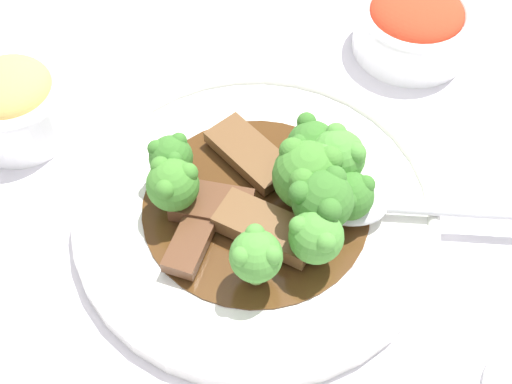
{
  "coord_description": "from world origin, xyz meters",
  "views": [
    {
      "loc": [
        -0.25,
        -0.18,
        0.46
      ],
      "look_at": [
        0.0,
        0.0,
        0.03
      ],
      "focal_mm": 50.0,
      "sensor_mm": 36.0,
      "label": 1
    }
  ],
  "objects": [
    {
      "name": "beef_strip_3",
      "position": [
        -0.06,
        0.01,
        0.02
      ],
      "size": [
        0.05,
        0.04,
        0.01
      ],
      "color": "#56331E",
      "rests_on": "main_plate"
    },
    {
      "name": "broccoli_floret_5",
      "position": [
        0.03,
        -0.03,
        0.05
      ],
      "size": [
        0.05,
        0.05,
        0.06
      ],
      "color": "#8EB756",
      "rests_on": "main_plate"
    },
    {
      "name": "beef_strip_1",
      "position": [
        0.03,
        0.03,
        0.02
      ],
      "size": [
        0.05,
        0.08,
        0.01
      ],
      "color": "brown",
      "rests_on": "main_plate"
    },
    {
      "name": "broccoli_floret_3",
      "position": [
        -0.02,
        0.07,
        0.04
      ],
      "size": [
        0.03,
        0.03,
        0.04
      ],
      "color": "#7FA84C",
      "rests_on": "main_plate"
    },
    {
      "name": "broccoli_floret_1",
      "position": [
        -0.05,
        -0.04,
        0.05
      ],
      "size": [
        0.04,
        0.04,
        0.05
      ],
      "color": "#7FA84C",
      "rests_on": "main_plate"
    },
    {
      "name": "broccoli_floret_7",
      "position": [
        0.05,
        -0.04,
        0.05
      ],
      "size": [
        0.04,
        0.04,
        0.05
      ],
      "color": "#7FA84C",
      "rests_on": "main_plate"
    },
    {
      "name": "side_bowl_appetizer",
      "position": [
        -0.05,
        0.21,
        0.03
      ],
      "size": [
        0.09,
        0.09,
        0.06
      ],
      "color": "white",
      "rests_on": "ground_plane"
    },
    {
      "name": "beef_strip_2",
      "position": [
        -0.02,
        0.02,
        0.03
      ],
      "size": [
        0.05,
        0.07,
        0.01
      ],
      "color": "#56331E",
      "rests_on": "main_plate"
    },
    {
      "name": "broccoli_floret_6",
      "position": [
        0.01,
        -0.05,
        0.05
      ],
      "size": [
        0.04,
        0.04,
        0.06
      ],
      "color": "#7FA84C",
      "rests_on": "main_plate"
    },
    {
      "name": "broccoli_floret_8",
      "position": [
        -0.04,
        0.05,
        0.05
      ],
      "size": [
        0.04,
        0.04,
        0.05
      ],
      "color": "#7FA84C",
      "rests_on": "main_plate"
    },
    {
      "name": "broccoli_floret_2",
      "position": [
        0.03,
        -0.06,
        0.04
      ],
      "size": [
        0.04,
        0.04,
        0.04
      ],
      "color": "#7FA84C",
      "rests_on": "main_plate"
    },
    {
      "name": "broccoli_floret_0",
      "position": [
        -0.01,
        -0.06,
        0.05
      ],
      "size": [
        0.04,
        0.04,
        0.05
      ],
      "color": "#7FA84C",
      "rests_on": "main_plate"
    },
    {
      "name": "main_plate",
      "position": [
        0.0,
        0.0,
        0.01
      ],
      "size": [
        0.28,
        0.28,
        0.02
      ],
      "color": "white",
      "rests_on": "ground_plane"
    },
    {
      "name": "beef_strip_0",
      "position": [
        -0.02,
        -0.02,
        0.03
      ],
      "size": [
        0.04,
        0.08,
        0.01
      ],
      "color": "brown",
      "rests_on": "main_plate"
    },
    {
      "name": "broccoli_floret_4",
      "position": [
        0.05,
        -0.01,
        0.04
      ],
      "size": [
        0.04,
        0.04,
        0.04
      ],
      "color": "#8EB756",
      "rests_on": "main_plate"
    },
    {
      "name": "side_bowl_kimchi",
      "position": [
        0.24,
        -0.0,
        0.03
      ],
      "size": [
        0.11,
        0.11,
        0.06
      ],
      "color": "white",
      "rests_on": "ground_plane"
    },
    {
      "name": "serving_spoon",
      "position": [
        0.05,
        -0.08,
        0.03
      ],
      "size": [
        0.13,
        0.19,
        0.01
      ],
      "color": "silver",
      "rests_on": "main_plate"
    },
    {
      "name": "ground_plane",
      "position": [
        0.0,
        0.0,
        0.0
      ],
      "size": [
        4.0,
        4.0,
        0.0
      ],
      "primitive_type": "plane",
      "color": "silver"
    }
  ]
}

